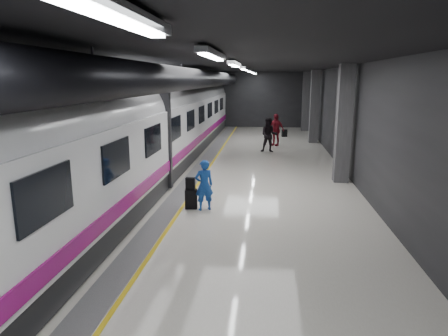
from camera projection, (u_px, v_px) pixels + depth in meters
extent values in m
plane|color=silver|center=(220.00, 192.00, 14.30)|extent=(40.00, 40.00, 0.00)
cube|color=black|center=(219.00, 62.00, 13.32)|extent=(10.00, 40.00, 0.02)
cube|color=#28282B|center=(248.00, 100.00, 33.21)|extent=(10.00, 0.02, 4.50)
cube|color=#28282B|center=(82.00, 127.00, 14.34)|extent=(0.02, 40.00, 4.50)
cube|color=#28282B|center=(368.00, 131.00, 13.28)|extent=(0.02, 40.00, 4.50)
cube|color=slate|center=(183.00, 190.00, 14.44)|extent=(0.65, 39.80, 0.01)
cube|color=yellow|center=(194.00, 191.00, 14.40)|extent=(0.10, 39.80, 0.01)
cylinder|color=black|center=(181.00, 79.00, 13.58)|extent=(0.80, 38.00, 0.80)
cube|color=silver|center=(108.00, 7.00, 2.60)|extent=(0.22, 2.60, 0.10)
cube|color=silver|center=(213.00, 54.00, 7.45)|extent=(0.22, 2.60, 0.10)
cube|color=silver|center=(235.00, 64.00, 12.31)|extent=(0.22, 2.60, 0.10)
cube|color=silver|center=(244.00, 68.00, 17.16)|extent=(0.22, 2.60, 0.10)
cube|color=silver|center=(250.00, 71.00, 22.01)|extent=(0.22, 2.60, 0.10)
cube|color=silver|center=(253.00, 72.00, 26.86)|extent=(0.22, 2.60, 0.10)
cube|color=silver|center=(255.00, 73.00, 30.74)|extent=(0.22, 2.60, 0.10)
cube|color=#515154|center=(344.00, 124.00, 15.26)|extent=(0.55, 0.55, 4.50)
cube|color=#515154|center=(314.00, 107.00, 24.97)|extent=(0.55, 0.55, 4.50)
cube|color=#515154|center=(306.00, 102.00, 30.79)|extent=(0.55, 0.55, 4.50)
cube|color=black|center=(131.00, 180.00, 14.57)|extent=(2.80, 38.00, 0.60)
cube|color=white|center=(129.00, 142.00, 14.26)|extent=(2.90, 38.00, 2.20)
cylinder|color=white|center=(128.00, 115.00, 14.06)|extent=(2.80, 38.00, 2.80)
cube|color=#8D0C6B|center=(170.00, 165.00, 14.28)|extent=(0.04, 38.00, 0.35)
cube|color=black|center=(129.00, 135.00, 14.21)|extent=(3.05, 0.25, 3.80)
cube|color=black|center=(46.00, 196.00, 6.26)|extent=(0.05, 1.60, 0.85)
cube|color=black|center=(117.00, 159.00, 9.17)|extent=(0.05, 1.60, 0.85)
cube|color=black|center=(153.00, 140.00, 12.08)|extent=(0.05, 1.60, 0.85)
cube|color=black|center=(176.00, 128.00, 14.99)|extent=(0.05, 1.60, 0.85)
cube|color=black|center=(191.00, 120.00, 17.90)|extent=(0.05, 1.60, 0.85)
cube|color=black|center=(202.00, 114.00, 20.81)|extent=(0.05, 1.60, 0.85)
cube|color=black|center=(210.00, 110.00, 23.72)|extent=(0.05, 1.60, 0.85)
cube|color=black|center=(216.00, 107.00, 26.63)|extent=(0.05, 1.60, 0.85)
cube|color=black|center=(222.00, 104.00, 29.54)|extent=(0.05, 1.60, 0.85)
imported|color=blue|center=(204.00, 185.00, 12.15)|extent=(0.68, 0.58, 1.57)
cube|color=black|center=(191.00, 199.00, 12.38)|extent=(0.40, 0.28, 0.61)
cube|color=black|center=(190.00, 184.00, 12.28)|extent=(0.29, 0.17, 0.38)
imported|color=black|center=(269.00, 135.00, 21.84)|extent=(0.96, 0.77, 1.90)
imported|color=maroon|center=(276.00, 130.00, 24.03)|extent=(1.21, 0.97, 1.92)
cube|color=black|center=(284.00, 133.00, 27.85)|extent=(0.40, 0.33, 0.51)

